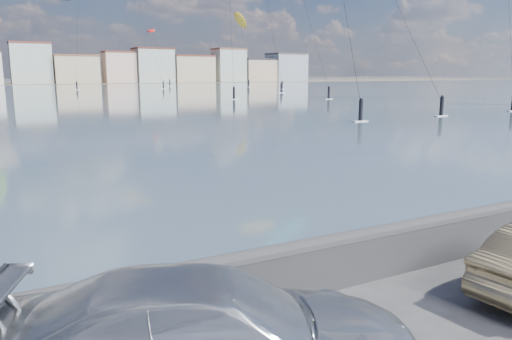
{
  "coord_description": "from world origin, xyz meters",
  "views": [
    {
      "loc": [
        -3.64,
        -4.63,
        4.13
      ],
      "look_at": [
        1.0,
        4.0,
        2.2
      ],
      "focal_mm": 35.0,
      "sensor_mm": 36.0,
      "label": 1
    }
  ],
  "objects": [
    {
      "name": "kitesurfer_14",
      "position": [
        43.26,
        150.94,
        16.34
      ],
      "size": [
        4.71,
        20.07,
        17.87
      ],
      "color": "red",
      "rests_on": "ground"
    },
    {
      "name": "bay_water",
      "position": [
        0.0,
        91.5,
        0.01
      ],
      "size": [
        500.0,
        177.0,
        0.0
      ],
      "primitive_type": "cube",
      "color": "#39575F",
      "rests_on": "ground"
    },
    {
      "name": "kitesurfer_7",
      "position": [
        63.65,
        130.06,
        18.64
      ],
      "size": [
        7.82,
        14.63,
        21.54
      ],
      "color": "#BF8C19",
      "rests_on": "ground"
    },
    {
      "name": "far_buildings",
      "position": [
        1.31,
        186.0,
        6.03
      ],
      "size": [
        240.79,
        13.26,
        14.6
      ],
      "color": "beige",
      "rests_on": "ground"
    },
    {
      "name": "car_silver",
      "position": [
        -1.39,
        0.76,
        0.81
      ],
      "size": [
        6.05,
        4.23,
        1.63
      ],
      "primitive_type": "imported",
      "rotation": [
        0.0,
        0.0,
        1.18
      ],
      "color": "#B8BCC1",
      "rests_on": "ground"
    },
    {
      "name": "seawall",
      "position": [
        0.0,
        2.7,
        0.58
      ],
      "size": [
        400.0,
        0.36,
        1.08
      ],
      "color": "#28282B",
      "rests_on": "ground"
    }
  ]
}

